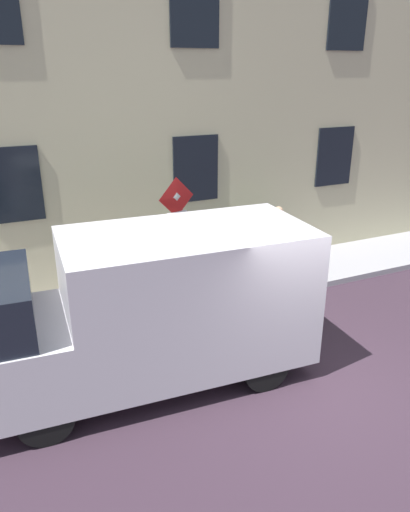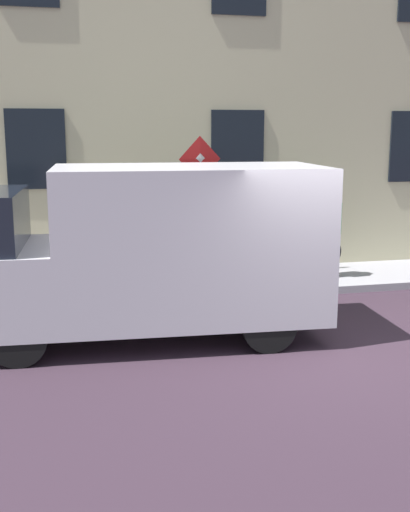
# 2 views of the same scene
# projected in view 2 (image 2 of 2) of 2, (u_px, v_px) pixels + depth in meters

# --- Properties ---
(ground_plane) EXTENTS (80.00, 80.00, 0.00)m
(ground_plane) POSITION_uv_depth(u_px,v_px,m) (330.00, 350.00, 8.85)
(ground_plane) COLOR #332430
(sidewalk_slab) EXTENTS (1.99, 16.37, 0.14)m
(sidewalk_slab) POSITION_uv_depth(u_px,v_px,m) (250.00, 282.00, 12.50)
(sidewalk_slab) COLOR #99979C
(sidewalk_slab) RESTS_ON ground_plane
(building_facade) EXTENTS (0.75, 14.37, 8.25)m
(building_facade) POSITION_uv_depth(u_px,v_px,m) (233.00, 73.00, 12.98)
(building_facade) COLOR #BEB68F
(building_facade) RESTS_ON ground_plane
(sign_post_stacked) EXTENTS (0.20, 0.55, 2.63)m
(sign_post_stacked) POSITION_uv_depth(u_px,v_px,m) (200.00, 193.00, 11.13)
(sign_post_stacked) COLOR #474C47
(sign_post_stacked) RESTS_ON sidewalk_slab
(delivery_van) EXTENTS (2.32, 5.44, 2.50)m
(delivery_van) POSITION_uv_depth(u_px,v_px,m) (148.00, 248.00, 9.15)
(delivery_van) COLOR silver
(delivery_van) RESTS_ON ground_plane
(bicycle_orange) EXTENTS (0.46, 1.71, 0.89)m
(bicycle_orange) POSITION_uv_depth(u_px,v_px,m) (304.00, 253.00, 13.12)
(bicycle_orange) COLOR black
(bicycle_orange) RESTS_ON sidewalk_slab
(bicycle_blue) EXTENTS (0.46, 1.72, 0.89)m
(bicycle_blue) POSITION_uv_depth(u_px,v_px,m) (265.00, 255.00, 12.93)
(bicycle_blue) COLOR black
(bicycle_blue) RESTS_ON sidewalk_slab
(bicycle_green) EXTENTS (0.49, 1.71, 0.89)m
(bicycle_green) POSITION_uv_depth(u_px,v_px,m) (225.00, 257.00, 12.75)
(bicycle_green) COLOR black
(bicycle_green) RESTS_ON sidewalk_slab
(pedestrian) EXTENTS (0.46, 0.47, 1.72)m
(pedestrian) POSITION_uv_depth(u_px,v_px,m) (329.00, 230.00, 12.46)
(pedestrian) COLOR #262B47
(pedestrian) RESTS_ON sidewalk_slab
(litter_bin) EXTENTS (0.44, 0.44, 0.90)m
(litter_bin) POSITION_uv_depth(u_px,v_px,m) (246.00, 263.00, 11.72)
(litter_bin) COLOR #2D5133
(litter_bin) RESTS_ON sidewalk_slab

